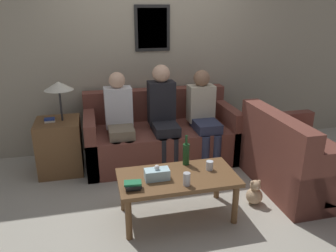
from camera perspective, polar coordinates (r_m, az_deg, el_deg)
ground_plane at (r=4.09m, az=0.36°, el=-8.73°), size 16.00×16.00×0.00m
wall_back at (r=4.67m, az=-2.76°, el=11.79°), size 9.00×0.08×2.60m
couch_main at (r=4.45m, az=-1.34°, el=-1.81°), size 1.98×0.95×0.90m
couch_side at (r=4.03m, az=21.70°, el=-5.69°), size 0.95×1.28×0.90m
coffee_table at (r=3.19m, az=1.67°, el=-9.62°), size 1.13×0.58×0.45m
side_table_with_lamp at (r=4.28m, az=-18.31°, el=-2.79°), size 0.52×0.52×1.15m
wine_bottle at (r=3.33m, az=3.17°, el=-4.81°), size 0.07×0.07×0.32m
drinking_glass at (r=3.28m, az=7.26°, el=-6.83°), size 0.07×0.07×0.09m
book_stack at (r=2.95m, az=-6.14°, el=-10.22°), size 0.16×0.12×0.07m
soda_can at (r=2.98m, az=3.28°, el=-9.21°), size 0.07×0.07×0.12m
tissue_box at (r=3.08m, az=-1.93°, el=-8.35°), size 0.23×0.12×0.15m
person_left at (r=4.11m, az=-8.42°, el=1.42°), size 0.34×0.58×1.22m
person_middle at (r=4.18m, az=-0.84°, el=2.52°), size 0.34×0.61×1.29m
person_right at (r=4.30m, az=6.21°, el=2.28°), size 0.34×0.61×1.21m
teddy_bear at (r=3.64m, az=14.83°, el=-11.28°), size 0.17×0.17×0.27m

